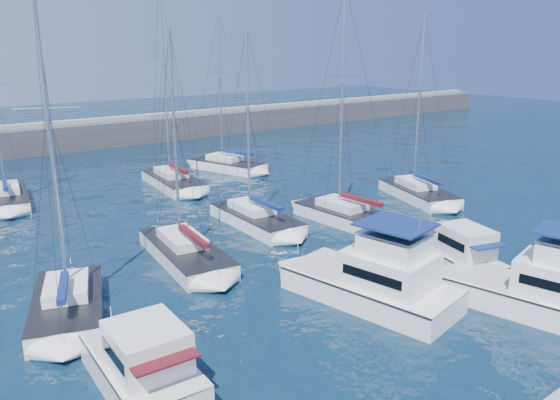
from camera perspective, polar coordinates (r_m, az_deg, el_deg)
ground at (r=29.21m, az=11.25°, el=-9.27°), size 220.00×220.00×0.00m
breakwater at (r=72.89m, az=-21.10°, el=5.90°), size 160.00×6.00×4.45m
motor_yacht_port_outer at (r=21.38m, az=-14.04°, el=-16.58°), size 3.19×6.19×3.20m
motor_yacht_port_inner at (r=27.39m, az=10.11°, el=-8.35°), size 5.28×9.07×4.69m
motor_yacht_stbd_inner at (r=28.67m, az=26.12°, el=-8.69°), size 5.02×9.09×4.69m
motor_yacht_stbd_outer at (r=32.06m, az=18.15°, el=-5.64°), size 3.99×6.37×3.20m
sailboat_mid_a at (r=27.89m, az=-21.31°, el=-10.13°), size 5.30×7.78×15.41m
sailboat_mid_b at (r=32.79m, az=-9.87°, el=-5.40°), size 4.16×8.91×13.56m
sailboat_mid_c at (r=38.50m, az=-2.59°, el=-1.95°), size 3.36×8.41×13.70m
sailboat_mid_d at (r=39.50m, az=6.94°, el=-1.54°), size 3.60×8.16×16.50m
sailboat_mid_e at (r=46.64m, az=14.23°, el=0.76°), size 5.52×8.60×15.01m
sailboat_back_a at (r=48.69m, az=-26.65°, el=0.17°), size 4.35×8.11×15.15m
sailboat_back_b at (r=50.01m, az=-11.09°, el=1.99°), size 4.07×8.96×18.34m
sailboat_back_c at (r=56.07m, az=-5.46°, el=3.67°), size 5.27×8.46×15.62m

